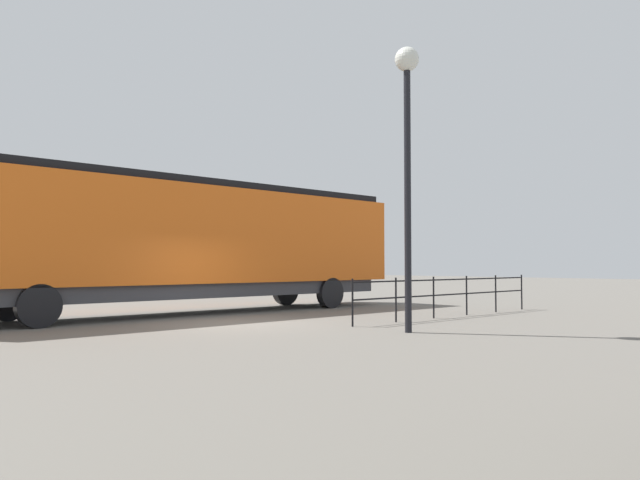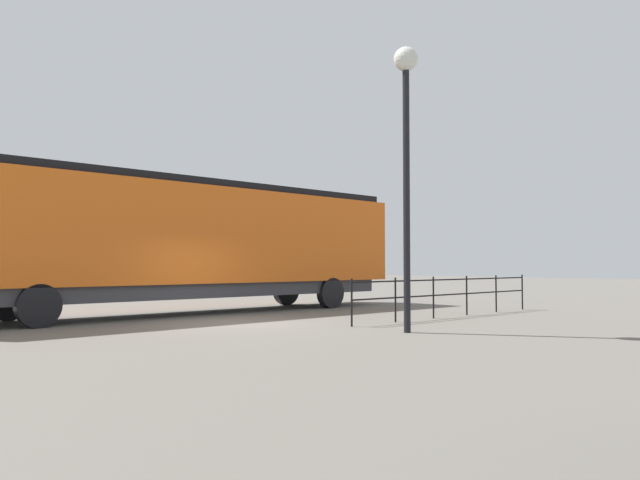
{
  "view_description": "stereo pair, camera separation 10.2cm",
  "coord_description": "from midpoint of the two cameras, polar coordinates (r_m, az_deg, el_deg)",
  "views": [
    {
      "loc": [
        13.41,
        -9.68,
        1.58
      ],
      "look_at": [
        -0.83,
        3.83,
        2.37
      ],
      "focal_mm": 34.35,
      "sensor_mm": 36.0,
      "label": 1
    },
    {
      "loc": [
        13.48,
        -9.6,
        1.58
      ],
      "look_at": [
        -0.83,
        3.83,
        2.37
      ],
      "focal_mm": 34.35,
      "sensor_mm": 36.0,
      "label": 2
    }
  ],
  "objects": [
    {
      "name": "platform_fence",
      "position": [
        19.02,
        11.92,
        -4.65
      ],
      "size": [
        0.05,
        8.7,
        1.22
      ],
      "color": "black",
      "rests_on": "ground_plane"
    },
    {
      "name": "locomotive",
      "position": [
        20.4,
        -10.89,
        -0.02
      ],
      "size": [
        2.8,
        15.89,
        4.25
      ],
      "color": "orange",
      "rests_on": "ground_plane"
    },
    {
      "name": "ground_plane",
      "position": [
        16.62,
        -7.89,
        -7.73
      ],
      "size": [
        120.0,
        120.0,
        0.0
      ],
      "primitive_type": "plane",
      "color": "#666059"
    },
    {
      "name": "lamp_post",
      "position": [
        14.79,
        7.93,
        10.78
      ],
      "size": [
        0.57,
        0.57,
        6.72
      ],
      "color": "black",
      "rests_on": "ground_plane"
    }
  ]
}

